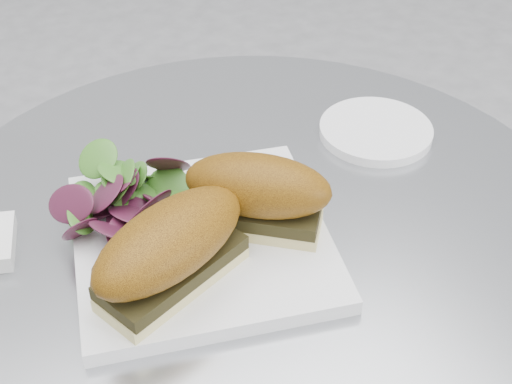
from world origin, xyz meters
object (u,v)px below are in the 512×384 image
Objects in this scene: plate at (202,240)px; sandwich_right at (258,193)px; saucer at (376,131)px; sandwich_left at (170,248)px.

sandwich_right is at bearing -15.22° from plate.
plate is 0.27m from saucer.
sandwich_right is 1.12× the size of saucer.
sandwich_right is at bearing -153.83° from saucer.
sandwich_right reaches higher than plate.
sandwich_left is at bearing -133.81° from plate.
sandwich_left is at bearing -123.29° from sandwich_right.
sandwich_right is 0.23m from saucer.
plate is 0.08m from sandwich_left.
saucer is at bearing 18.43° from plate.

